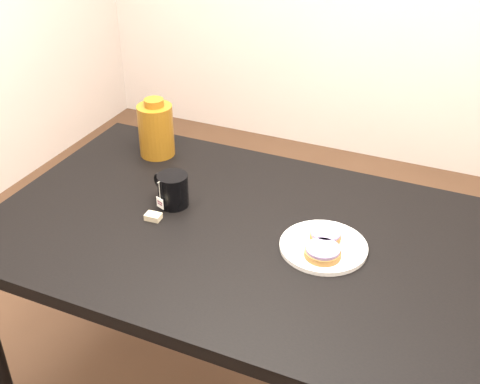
# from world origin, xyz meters

# --- Properties ---
(table) EXTENTS (1.40, 0.90, 0.75)m
(table) POSITION_xyz_m (0.00, 0.00, 0.67)
(table) COLOR black
(table) RESTS_ON ground_plane
(plate) EXTENTS (0.24, 0.24, 0.02)m
(plate) POSITION_xyz_m (0.26, 0.00, 0.76)
(plate) COLOR white
(plate) RESTS_ON table
(bagel_back) EXTENTS (0.11, 0.11, 0.03)m
(bagel_back) POSITION_xyz_m (0.26, 0.03, 0.78)
(bagel_back) COLOR brown
(bagel_back) RESTS_ON plate
(bagel_front) EXTENTS (0.12, 0.12, 0.03)m
(bagel_front) POSITION_xyz_m (0.27, -0.04, 0.78)
(bagel_front) COLOR brown
(bagel_front) RESTS_ON plate
(mug) EXTENTS (0.14, 0.12, 0.10)m
(mug) POSITION_xyz_m (-0.22, 0.03, 0.80)
(mug) COLOR black
(mug) RESTS_ON table
(teabag_pouch) EXTENTS (0.05, 0.03, 0.02)m
(teabag_pouch) POSITION_xyz_m (-0.23, -0.06, 0.76)
(teabag_pouch) COLOR #C6B793
(teabag_pouch) RESTS_ON table
(bagel_package) EXTENTS (0.16, 0.16, 0.20)m
(bagel_package) POSITION_xyz_m (-0.43, 0.29, 0.84)
(bagel_package) COLOR #5F350C
(bagel_package) RESTS_ON table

